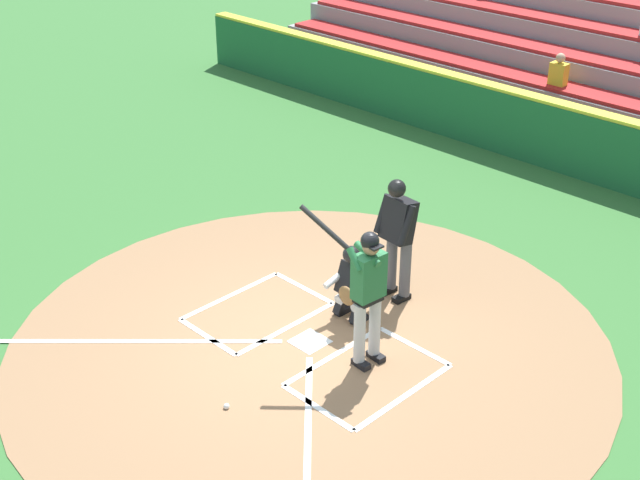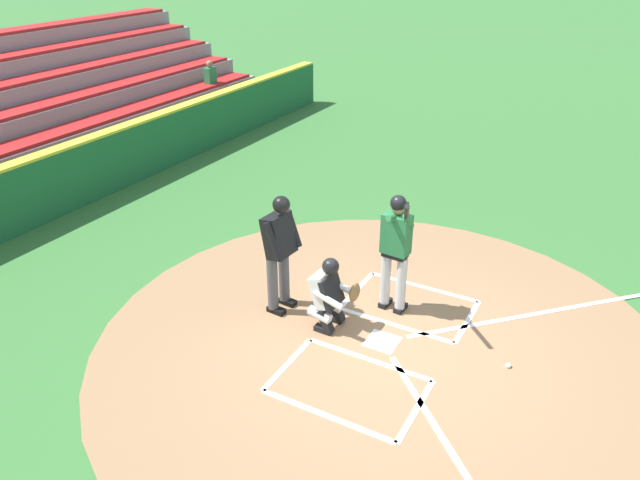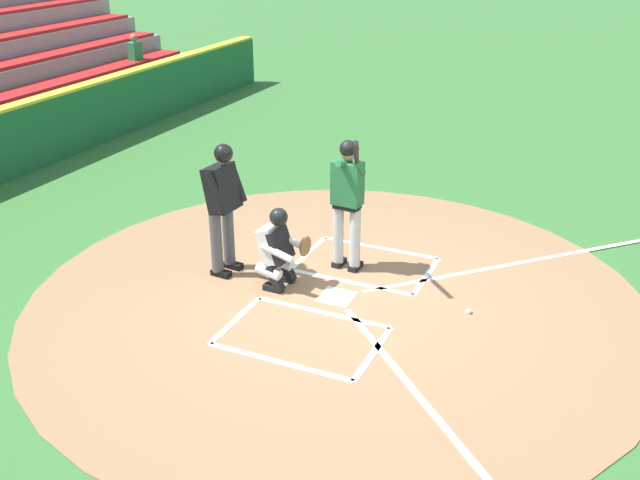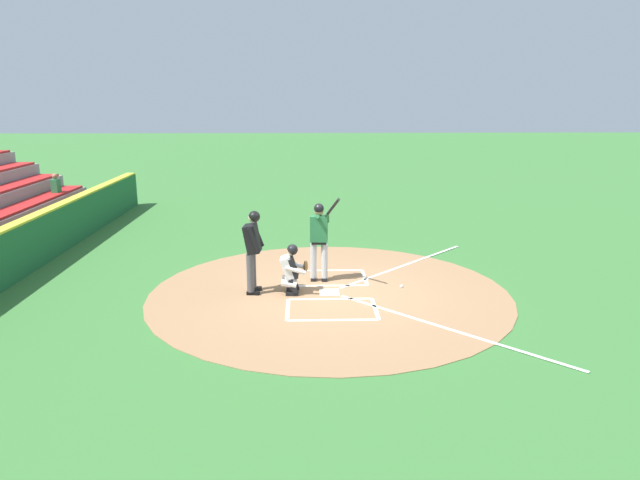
# 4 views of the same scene
# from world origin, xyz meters

# --- Properties ---
(ground_plane) EXTENTS (120.00, 120.00, 0.00)m
(ground_plane) POSITION_xyz_m (0.00, 0.00, 0.00)
(ground_plane) COLOR #387033
(dirt_circle) EXTENTS (8.00, 8.00, 0.01)m
(dirt_circle) POSITION_xyz_m (0.00, 0.00, 0.01)
(dirt_circle) COLOR #99704C
(dirt_circle) RESTS_ON ground
(home_plate_and_chalk) EXTENTS (7.93, 4.91, 0.01)m
(home_plate_and_chalk) POSITION_xyz_m (0.00, 0.88, 0.01)
(home_plate_and_chalk) COLOR white
(home_plate_and_chalk) RESTS_ON dirt_circle
(batter) EXTENTS (0.98, 0.65, 2.13)m
(batter) POSITION_xyz_m (-0.82, -0.20, 1.10)
(batter) COLOR #BCBCBC
(batter) RESTS_ON ground
(catcher) EXTENTS (0.59, 0.62, 1.13)m
(catcher) POSITION_xyz_m (0.01, -0.83, 0.59)
(catcher) COLOR black
(catcher) RESTS_ON ground
(plate_umpire) EXTENTS (0.60, 0.45, 1.86)m
(plate_umpire) POSITION_xyz_m (-0.04, -1.68, 1.08)
(plate_umpire) COLOR #4C4C51
(plate_umpire) RESTS_ON ground
(baseball) EXTENTS (0.07, 0.07, 0.07)m
(baseball) POSITION_xyz_m (-0.29, 1.67, 0.04)
(baseball) COLOR white
(baseball) RESTS_ON ground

